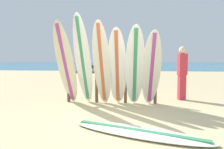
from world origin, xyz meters
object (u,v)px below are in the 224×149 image
at_px(surfboard_leaning_far_left, 66,64).
at_px(surfboard_leaning_center, 117,67).
at_px(surfboard_lying_on_sand, 138,132).
at_px(surfboard_rack, 111,81).
at_px(surfboard_leaning_left, 83,60).
at_px(surfboard_leaning_right, 152,69).
at_px(surfboard_leaning_center_right, 135,67).
at_px(beachgoer_standing, 182,71).
at_px(surfboard_leaning_center_left, 102,63).
at_px(small_boat_offshore, 100,66).

relative_size(surfboard_leaning_far_left, surfboard_leaning_center, 1.08).
distance_m(surfboard_leaning_center, surfboard_lying_on_sand, 2.39).
xyz_separation_m(surfboard_rack, surfboard_leaning_left, (-0.75, -0.26, 0.59)).
relative_size(surfboard_rack, surfboard_leaning_left, 1.06).
height_order(surfboard_leaning_far_left, surfboard_leaning_left, surfboard_leaning_left).
relative_size(surfboard_rack, surfboard_leaning_right, 1.31).
distance_m(surfboard_rack, surfboard_leaning_right, 1.21).
distance_m(surfboard_leaning_center_right, beachgoer_standing, 1.79).
relative_size(surfboard_leaning_right, surfboard_lying_on_sand, 0.81).
bearing_deg(surfboard_leaning_center_right, surfboard_leaning_right, 9.69).
bearing_deg(surfboard_leaning_far_left, surfboard_leaning_center, 3.75).
height_order(surfboard_leaning_right, beachgoer_standing, surfboard_leaning_right).
xyz_separation_m(surfboard_leaning_center, beachgoer_standing, (1.94, 0.93, -0.13)).
xyz_separation_m(surfboard_leaning_far_left, surfboard_leaning_right, (2.32, 0.07, -0.12)).
distance_m(surfboard_leaning_center_left, small_boat_offshore, 27.61).
distance_m(surfboard_leaning_left, surfboard_leaning_center_right, 1.45).
height_order(surfboard_leaning_far_left, surfboard_leaning_center_left, surfboard_leaning_center_left).
distance_m(surfboard_rack, surfboard_leaning_far_left, 1.35).
bearing_deg(beachgoer_standing, surfboard_leaning_far_left, -162.92).
bearing_deg(surfboard_lying_on_sand, surfboard_leaning_right, 78.97).
bearing_deg(surfboard_leaning_far_left, beachgoer_standing, 17.08).
xyz_separation_m(surfboard_rack, surfboard_leaning_far_left, (-1.20, -0.38, 0.49)).
height_order(surfboard_leaning_left, surfboard_leaning_center_left, surfboard_leaning_left).
distance_m(surfboard_leaning_far_left, surfboard_leaning_center, 1.41).
height_order(surfboard_leaning_right, small_boat_offshore, surfboard_leaning_right).
distance_m(surfboard_leaning_far_left, surfboard_leaning_left, 0.48).
relative_size(surfboard_leaning_center_right, surfboard_lying_on_sand, 0.85).
bearing_deg(surfboard_leaning_left, surfboard_lying_on_sand, -55.44).
height_order(surfboard_leaning_left, surfboard_leaning_center_right, surfboard_leaning_left).
height_order(surfboard_leaning_center, surfboard_leaning_center_right, surfboard_leaning_center_right).
xyz_separation_m(beachgoer_standing, small_boat_offshore, (-6.81, 26.30, -0.65)).
xyz_separation_m(surfboard_leaning_far_left, beachgoer_standing, (3.34, 1.03, -0.22)).
bearing_deg(surfboard_rack, surfboard_leaning_center_right, -29.32).
bearing_deg(surfboard_rack, surfboard_leaning_center, -54.83).
bearing_deg(surfboard_leaning_center_left, surfboard_leaning_center, 0.05).
bearing_deg(small_boat_offshore, surfboard_leaning_left, -81.79).
xyz_separation_m(surfboard_leaning_center, surfboard_leaning_right, (0.92, -0.02, -0.04)).
relative_size(surfboard_lying_on_sand, beachgoer_standing, 1.50).
bearing_deg(surfboard_leaning_center, surfboard_leaning_far_left, -176.25).
relative_size(surfboard_rack, surfboard_leaning_center_right, 1.24).
bearing_deg(surfboard_leaning_center, surfboard_leaning_center_right, -11.38).
distance_m(surfboard_leaning_far_left, surfboard_leaning_right, 2.33).
xyz_separation_m(surfboard_leaning_far_left, surfboard_leaning_left, (0.45, 0.11, 0.11)).
xyz_separation_m(surfboard_rack, surfboard_leaning_center_right, (0.68, -0.38, 0.42)).
bearing_deg(surfboard_leaning_center, surfboard_leaning_left, 178.73).
xyz_separation_m(surfboard_leaning_center_right, small_boat_offshore, (-5.36, 27.33, -0.80)).
xyz_separation_m(surfboard_leaning_left, small_boat_offshore, (-3.93, 27.21, -0.98)).
xyz_separation_m(surfboard_rack, surfboard_lying_on_sand, (0.71, -2.39, -0.60)).
height_order(beachgoer_standing, small_boat_offshore, beachgoer_standing).
distance_m(surfboard_rack, surfboard_leaning_center_left, 0.62).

